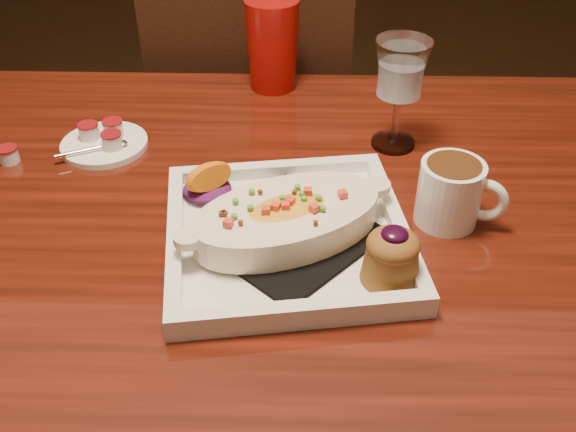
{
  "coord_description": "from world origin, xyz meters",
  "views": [
    {
      "loc": [
        0.11,
        -0.65,
        1.27
      ],
      "look_at": [
        0.09,
        -0.01,
        0.77
      ],
      "focal_mm": 40.0,
      "sensor_mm": 36.0,
      "label": 1
    }
  ],
  "objects_px": {
    "table": "(222,278)",
    "chair_far": "(255,137)",
    "goblet": "(401,75)",
    "saucer": "(103,141)",
    "red_tumbler": "(272,45)",
    "coffee_mug": "(452,191)",
    "plate": "(294,228)"
  },
  "relations": [
    {
      "from": "table",
      "to": "chair_far",
      "type": "bearing_deg",
      "value": 90.0
    },
    {
      "from": "goblet",
      "to": "saucer",
      "type": "height_order",
      "value": "goblet"
    },
    {
      "from": "table",
      "to": "red_tumbler",
      "type": "xyz_separation_m",
      "value": [
        0.05,
        0.4,
        0.17
      ]
    },
    {
      "from": "table",
      "to": "chair_far",
      "type": "height_order",
      "value": "chair_far"
    },
    {
      "from": "coffee_mug",
      "to": "red_tumbler",
      "type": "relative_size",
      "value": 0.72
    },
    {
      "from": "coffee_mug",
      "to": "saucer",
      "type": "xyz_separation_m",
      "value": [
        -0.49,
        0.17,
        -0.04
      ]
    },
    {
      "from": "coffee_mug",
      "to": "goblet",
      "type": "relative_size",
      "value": 0.67
    },
    {
      "from": "chair_far",
      "to": "coffee_mug",
      "type": "relative_size",
      "value": 8.26
    },
    {
      "from": "table",
      "to": "coffee_mug",
      "type": "bearing_deg",
      "value": 3.12
    },
    {
      "from": "chair_far",
      "to": "saucer",
      "type": "relative_size",
      "value": 7.09
    },
    {
      "from": "plate",
      "to": "goblet",
      "type": "xyz_separation_m",
      "value": [
        0.15,
        0.25,
        0.09
      ]
    },
    {
      "from": "plate",
      "to": "saucer",
      "type": "xyz_separation_m",
      "value": [
        -0.3,
        0.23,
        -0.02
      ]
    },
    {
      "from": "table",
      "to": "coffee_mug",
      "type": "distance_m",
      "value": 0.33
    },
    {
      "from": "coffee_mug",
      "to": "plate",
      "type": "bearing_deg",
      "value": -144.83
    },
    {
      "from": "chair_far",
      "to": "plate",
      "type": "xyz_separation_m",
      "value": [
        0.1,
        -0.67,
        0.27
      ]
    },
    {
      "from": "plate",
      "to": "red_tumbler",
      "type": "bearing_deg",
      "value": 87.46
    },
    {
      "from": "table",
      "to": "goblet",
      "type": "relative_size",
      "value": 8.95
    },
    {
      "from": "chair_far",
      "to": "red_tumbler",
      "type": "xyz_separation_m",
      "value": [
        0.05,
        -0.23,
        0.32
      ]
    },
    {
      "from": "goblet",
      "to": "plate",
      "type": "bearing_deg",
      "value": -121.0
    },
    {
      "from": "plate",
      "to": "red_tumbler",
      "type": "height_order",
      "value": "red_tumbler"
    },
    {
      "from": "red_tumbler",
      "to": "coffee_mug",
      "type": "bearing_deg",
      "value": -57.39
    },
    {
      "from": "plate",
      "to": "red_tumbler",
      "type": "relative_size",
      "value": 2.13
    },
    {
      "from": "red_tumbler",
      "to": "goblet",
      "type": "bearing_deg",
      "value": -45.27
    },
    {
      "from": "plate",
      "to": "chair_far",
      "type": "bearing_deg",
      "value": 90.01
    },
    {
      "from": "table",
      "to": "red_tumbler",
      "type": "height_order",
      "value": "red_tumbler"
    },
    {
      "from": "goblet",
      "to": "chair_far",
      "type": "bearing_deg",
      "value": 120.28
    },
    {
      "from": "coffee_mug",
      "to": "chair_far",
      "type": "bearing_deg",
      "value": 135.02
    },
    {
      "from": "table",
      "to": "chair_far",
      "type": "xyz_separation_m",
      "value": [
        -0.0,
        0.63,
        -0.15
      ]
    },
    {
      "from": "chair_far",
      "to": "coffee_mug",
      "type": "xyz_separation_m",
      "value": [
        0.3,
        -0.61,
        0.29
      ]
    },
    {
      "from": "table",
      "to": "red_tumbler",
      "type": "distance_m",
      "value": 0.44
    },
    {
      "from": "plate",
      "to": "saucer",
      "type": "distance_m",
      "value": 0.37
    },
    {
      "from": "plate",
      "to": "red_tumbler",
      "type": "xyz_separation_m",
      "value": [
        -0.05,
        0.44,
        0.05
      ]
    }
  ]
}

